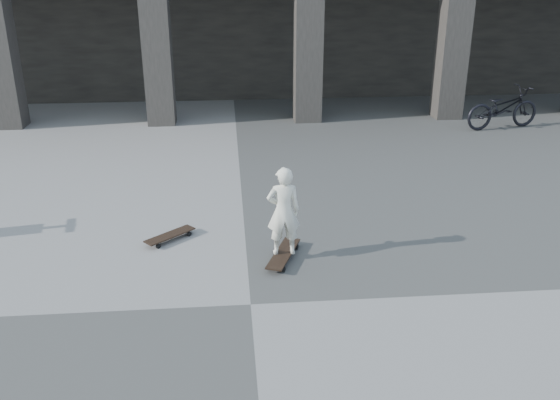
{
  "coord_description": "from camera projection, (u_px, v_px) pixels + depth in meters",
  "views": [
    {
      "loc": [
        -0.19,
        -5.91,
        3.68
      ],
      "look_at": [
        0.48,
        1.59,
        0.65
      ],
      "focal_mm": 38.0,
      "sensor_mm": 36.0,
      "label": 1
    }
  ],
  "objects": [
    {
      "name": "ground",
      "position": [
        251.0,
        304.0,
        6.85
      ],
      "size": [
        90.0,
        90.0,
        0.0
      ],
      "primitive_type": "plane",
      "color": "#464643",
      "rests_on": "ground"
    },
    {
      "name": "longboard",
      "position": [
        283.0,
        254.0,
        7.87
      ],
      "size": [
        0.55,
        0.96,
        0.09
      ],
      "rotation": [
        0.0,
        0.0,
        1.2
      ],
      "color": "black",
      "rests_on": "ground"
    },
    {
      "name": "skateboard_spare",
      "position": [
        170.0,
        236.0,
        8.4
      ],
      "size": [
        0.71,
        0.66,
        0.09
      ],
      "rotation": [
        0.0,
        0.0,
        0.73
      ],
      "color": "black",
      "rests_on": "ground"
    },
    {
      "name": "child",
      "position": [
        283.0,
        211.0,
        7.64
      ],
      "size": [
        0.44,
        0.3,
        1.2
      ],
      "primitive_type": "imported",
      "rotation": [
        0.0,
        0.0,
        3.17
      ],
      "color": "white",
      "rests_on": "longboard"
    },
    {
      "name": "bicycle",
      "position": [
        503.0,
        108.0,
        13.93
      ],
      "size": [
        1.98,
        1.04,
        0.99
      ],
      "primitive_type": "imported",
      "rotation": [
        0.0,
        0.0,
        1.79
      ],
      "color": "black",
      "rests_on": "ground"
    }
  ]
}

